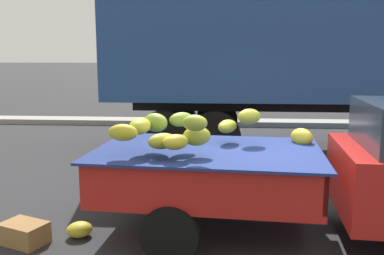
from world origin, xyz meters
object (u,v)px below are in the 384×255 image
at_px(pickup_truck, 370,172).
at_px(produce_crate, 24,233).
at_px(semi_trailer, 378,40).
at_px(fallen_banana_bunch_near_tailgate, 80,230).

distance_m(pickup_truck, produce_crate, 4.14).
relative_size(semi_trailer, fallen_banana_bunch_near_tailgate, 38.37).
bearing_deg(semi_trailer, produce_crate, -137.89).
distance_m(semi_trailer, fallen_banana_bunch_near_tailgate, 7.52).
height_order(pickup_truck, fallen_banana_bunch_near_tailgate, pickup_truck).
bearing_deg(pickup_truck, produce_crate, -171.18).
xyz_separation_m(semi_trailer, produce_crate, (-5.71, -5.17, -2.41)).
bearing_deg(produce_crate, fallen_banana_bunch_near_tailgate, 20.39).
xyz_separation_m(pickup_truck, fallen_banana_bunch_near_tailgate, (-3.46, -0.09, -0.79)).
bearing_deg(produce_crate, pickup_truck, 4.36).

